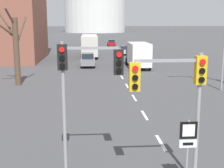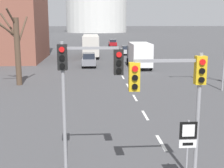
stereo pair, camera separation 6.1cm
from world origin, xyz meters
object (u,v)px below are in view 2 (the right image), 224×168
Objects in this scene: traffic_signal_near_left at (82,73)px; sedan_far_left at (89,60)px; sedan_near_left at (126,50)px; route_sign_post at (188,143)px; delivery_truck at (139,54)px; sedan_mid_centre at (113,43)px; sedan_near_right at (87,40)px; traffic_signal_centre_tall at (176,86)px; city_bus at (91,44)px; street_lamp_right at (222,24)px.

traffic_signal_near_left is 1.15× the size of sedan_far_left.
route_sign_post is at bearing -93.85° from sedan_near_left.
sedan_far_left is 6.49m from delivery_truck.
sedan_far_left reaches higher than sedan_mid_centre.
sedan_near_right is at bearing 116.96° from sedan_mid_centre.
route_sign_post is (3.57, -1.86, -2.12)m from traffic_signal_near_left.
traffic_signal_centre_tall reaches higher than city_bus.
street_lamp_right reaches higher than traffic_signal_near_left.
traffic_signal_centre_tall reaches higher than sedan_near_left.
sedan_mid_centre reaches higher than sedan_near_left.
traffic_signal_near_left is 40.45m from city_bus.
traffic_signal_near_left is 1.22× the size of sedan_mid_centre.
street_lamp_right is at bearing -81.66° from sedan_near_left.
traffic_signal_near_left is at bearing 154.76° from traffic_signal_centre_tall.
route_sign_post is 0.59× the size of sedan_near_right.
city_bus reaches higher than route_sign_post.
delivery_truck reaches higher than sedan_near_right.
sedan_far_left is (0.07, 28.42, -2.92)m from traffic_signal_near_left.
street_lamp_right is 1.26× the size of delivery_truck.
traffic_signal_near_left is 1.19× the size of sedan_near_right.
sedan_far_left is 12.05m from city_bus.
sedan_near_left is 0.41× the size of city_bus.
sedan_near_right is at bearing 90.88° from sedan_far_left.
sedan_near_right is (-4.17, 73.90, -0.85)m from route_sign_post.
sedan_mid_centre is at bearing 84.91° from traffic_signal_near_left.
sedan_far_left is (-10.88, 15.03, -4.63)m from street_lamp_right.
sedan_mid_centre is at bearing 87.98° from traffic_signal_centre_tall.
street_lamp_right is (10.95, 13.39, 1.72)m from traffic_signal_near_left.
sedan_mid_centre is 0.57× the size of delivery_truck.
delivery_truck reaches higher than route_sign_post.
traffic_signal_centre_tall is 1.14× the size of sedan_mid_centre.
city_bus is at bearing 93.91° from traffic_signal_centre_tall.
city_bus is at bearing -156.56° from sedan_near_left.
sedan_far_left reaches higher than sedan_near_right.
street_lamp_right is at bearing 50.73° from traffic_signal_near_left.
street_lamp_right is at bearing 64.16° from route_sign_post.
traffic_signal_near_left is at bearing -89.52° from sedan_near_right.
sedan_near_right is at bearing 101.14° from street_lamp_right.
route_sign_post is (0.37, -0.35, -1.88)m from traffic_signal_centre_tall.
sedan_far_left is at bearing -99.45° from sedan_mid_centre.
traffic_signal_centre_tall is 0.43× the size of city_bus.
sedan_near_right is 1.02× the size of sedan_mid_centre.
sedan_near_right is at bearing 90.48° from traffic_signal_near_left.
sedan_near_left is 1.01× the size of sedan_far_left.
sedan_mid_centre is (-1.22, 17.17, 0.09)m from sedan_near_left.
sedan_near_left is at bearing 98.34° from street_lamp_right.
traffic_signal_near_left reaches higher than traffic_signal_centre_tall.
city_bus is (-3.24, 42.26, 0.37)m from route_sign_post.
route_sign_post is at bearing -91.67° from sedan_mid_centre.
sedan_near_right reaches higher than sedan_near_left.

